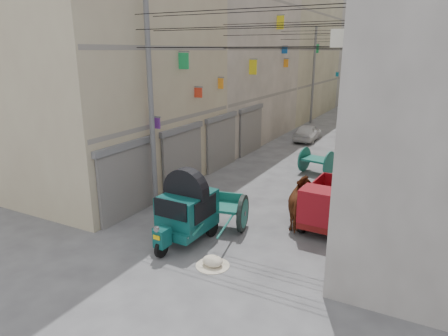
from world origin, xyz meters
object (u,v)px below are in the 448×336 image
Objects in this scene: auto_rickshaw at (186,208)px; tonga_cart at (226,211)px; horse at (301,204)px; distant_car_green at (362,105)px; distant_car_grey at (392,114)px; distant_car_white at (308,133)px; second_cart at (317,161)px; feed_sack at (213,261)px; mini_truck at (326,208)px.

tonga_cart is (0.75, 1.35, -0.43)m from auto_rickshaw.
horse is 0.53× the size of distant_car_green.
distant_car_white is at bearing -92.33° from distant_car_grey.
distant_car_white is at bearing 121.45° from second_cart.
distant_car_grey is at bearing -109.58° from horse.
second_cart reaches higher than distant_car_green.
distant_car_green is at bearing 79.76° from tonga_cart.
feed_sack is (0.85, -2.44, -0.53)m from tonga_cart.
distant_car_white reaches higher than distant_car_grey.
mini_truck is 4.92× the size of feed_sack.
horse is at bearing 104.46° from distant_car_white.
second_cart is 6.61m from horse.
horse reaches higher than feed_sack.
auto_rickshaw is 0.80× the size of distant_car_grey.
feed_sack is 4.26m from horse.
distant_car_green is (-3.14, 31.34, -0.29)m from horse.
tonga_cart is 4.92× the size of feed_sack.
auto_rickshaw is 34.22m from distant_car_green.
distant_car_grey is at bearing -110.65° from distant_car_white.
distant_car_green is at bearing 106.21° from second_cart.
auto_rickshaw is 4.16m from horse.
distant_car_white is (-2.69, 7.52, -0.12)m from second_cart.
horse reaches higher than tonga_cart.
mini_truck is at bearing -71.63° from distant_car_grey.
auto_rickshaw is 1.59× the size of second_cart.
distant_car_white is (-3.90, 14.02, -0.25)m from horse.
second_cart is 0.46× the size of distant_car_green.
second_cart is at bearing 110.12° from mini_truck.
mini_truck reaches higher than feed_sack.
tonga_cart is at bearing -78.15° from distant_car_grey.
horse is 0.58× the size of distant_car_grey.
distant_car_green is (-0.16, 34.21, -0.58)m from auto_rickshaw.
tonga_cart is 2.71m from horse.
tonga_cart is 0.91× the size of distant_car_white.
auto_rickshaw is at bearing 145.70° from feed_sack.
second_cart is (1.02, 8.03, 0.01)m from tonga_cart.
second_cart is 10.49m from feed_sack.
tonga_cart is at bearing 100.39° from distant_car_green.
horse is (1.21, -6.50, 0.14)m from second_cart.
mini_truck is (3.87, 2.95, -0.30)m from auto_rickshaw.
mini_truck is at bearing 166.10° from horse.
mini_truck is at bearing 60.75° from feed_sack.
second_cart is 2.72× the size of feed_sack.
mini_truck is 31.52m from distant_car_green.
auto_rickshaw is at bearing 99.07° from distant_car_green.
distant_car_green is (-0.91, 32.87, -0.15)m from tonga_cart.
auto_rickshaw is at bearing -88.96° from second_cart.
mini_truck is 0.89m from horse.
tonga_cart reaches higher than second_cart.
distant_car_green is at bearing -103.03° from horse.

